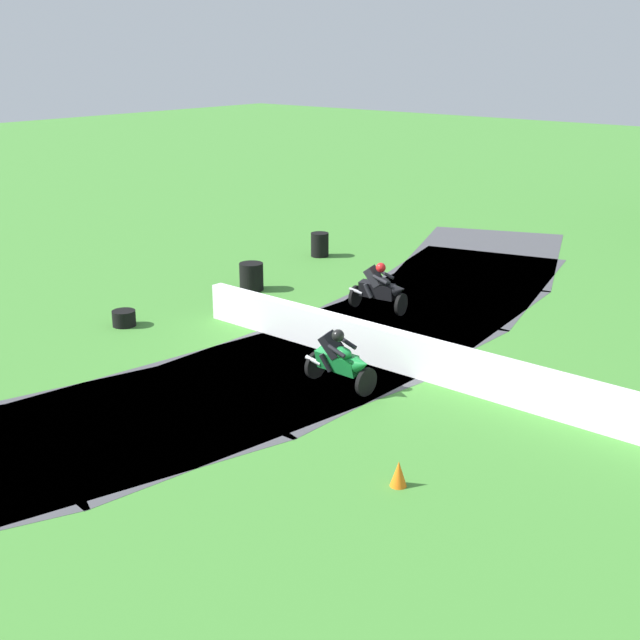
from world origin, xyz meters
The scene contains 9 objects.
ground_plane centered at (0.00, 0.00, 0.00)m, with size 120.00×120.00×0.00m, color #428433.
track_asphalt centered at (-0.96, 0.01, 0.00)m, with size 8.76×30.47×0.01m.
safety_barrier centered at (5.22, -0.07, 0.45)m, with size 0.30×18.43×0.90m, color white.
motorcycle_lead_green centered at (1.48, -1.64, 0.65)m, with size 1.69×0.82×1.43m.
motorcycle_chase_black centered at (-0.99, 3.14, 0.66)m, with size 1.68×0.85×1.42m.
tire_stack_mid_a centered at (-5.29, -1.97, 0.20)m, with size 0.59×0.59×0.40m.
tire_stack_mid_b centered at (-5.09, 2.45, 0.40)m, with size 0.69×0.69×0.80m.
tire_stack_far centered at (-6.17, 6.84, 0.40)m, with size 0.60×0.60×0.80m.
traffic_cone centered at (4.73, -4.19, 0.22)m, with size 0.28×0.28×0.44m, color orange.
Camera 1 is at (11.53, -14.29, 6.86)m, focal length 47.10 mm.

